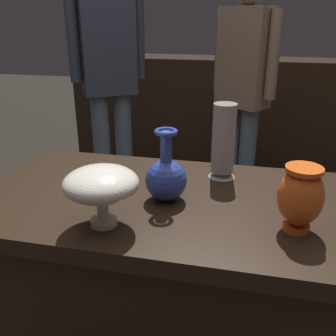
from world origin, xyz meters
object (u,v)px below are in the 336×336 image
Objects in this scene: shelf_vase_far_left at (109,50)px; visitor_near_left at (108,66)px; shelf_vase_center at (229,45)px; vase_tall_behind at (101,185)px; visitor_center_back at (243,84)px; vase_centerpiece at (166,177)px; vase_left_accent at (300,196)px; vase_right_accent at (223,142)px.

shelf_vase_far_left is 0.07× the size of visitor_near_left.
vase_tall_behind is at bearing -93.28° from shelf_vase_center.
visitor_center_back is at bearing -78.30° from shelf_vase_center.
shelf_vase_center reaches higher than vase_tall_behind.
vase_centerpiece is at bearing 83.83° from visitor_near_left.
shelf_vase_far_left is (-1.40, 2.34, 0.14)m from vase_left_accent.
shelf_vase_center is (1.04, -0.02, 0.06)m from shelf_vase_far_left.
visitor_near_left reaches higher than vase_right_accent.
visitor_near_left is at bearing 50.25° from visitor_center_back.
vase_tall_behind is 0.11× the size of visitor_near_left.
vase_right_accent is (0.15, 0.21, 0.05)m from vase_centerpiece.
shelf_vase_far_left is (-1.18, 2.03, 0.11)m from vase_right_accent.
shelf_vase_far_left reaches higher than vase_left_accent.
shelf_vase_far_left reaches higher than vase_centerpiece.
vase_tall_behind is at bearing 76.30° from visitor_near_left.
visitor_near_left is (0.38, -0.99, -0.00)m from shelf_vase_far_left.
vase_centerpiece is 0.23m from vase_tall_behind.
vase_left_accent is 2.73m from shelf_vase_far_left.
visitor_near_left reaches higher than vase_centerpiece.
vase_right_accent is at bearing 93.94° from visitor_near_left.
vase_left_accent reaches higher than vase_tall_behind.
visitor_near_left is (-0.82, -0.24, 0.12)m from visitor_center_back.
visitor_near_left is at bearing 127.80° from vase_right_accent.
vase_right_accent is at bearing 54.94° from vase_centerpiece.
visitor_near_left is (-0.66, -0.98, -0.06)m from shelf_vase_center.
vase_centerpiece is 0.14× the size of visitor_center_back.
shelf_vase_far_left reaches higher than vase_tall_behind.
visitor_center_back is (0.29, 1.67, -0.01)m from vase_tall_behind.
vase_centerpiece is at bearing 54.85° from vase_tall_behind.
vase_right_accent is at bearing 123.22° from visitor_center_back.
visitor_center_back is (0.16, 1.49, 0.03)m from vase_centerpiece.
vase_left_accent is at bearing 9.81° from vase_tall_behind.
vase_tall_behind is at bearing -69.59° from shelf_vase_far_left.
shelf_vase_far_left is at bearing -103.10° from visitor_near_left.
vase_centerpiece is at bearing -90.22° from shelf_vase_center.
vase_tall_behind is 0.13× the size of visitor_center_back.
visitor_near_left is (-0.65, 1.25, 0.16)m from vase_centerpiece.
visitor_center_back is at bearing -32.28° from shelf_vase_far_left.
vase_left_accent is 2.36m from shelf_vase_center.
vase_centerpiece reaches higher than vase_tall_behind.
visitor_center_back is (0.15, -0.74, -0.18)m from shelf_vase_center.
vase_tall_behind is 0.51m from vase_left_accent.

